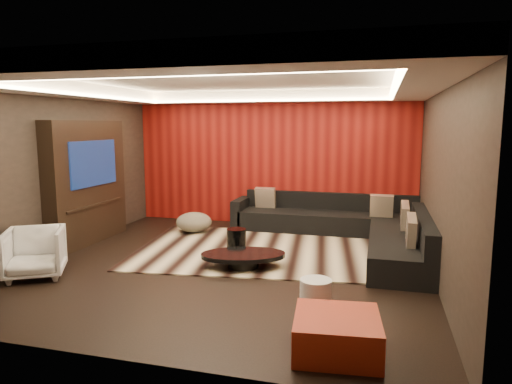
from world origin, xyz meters
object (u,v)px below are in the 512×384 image
(orange_ottoman, at_px, (337,334))
(coffee_table, at_px, (243,260))
(drum_stool, at_px, (236,240))
(sectional_sofa, at_px, (350,228))
(white_side_table, at_px, (316,299))
(armchair, at_px, (35,253))

(orange_ottoman, bearing_deg, coffee_table, 125.72)
(drum_stool, height_order, sectional_sofa, sectional_sofa)
(white_side_table, height_order, orange_ottoman, white_side_table)
(armchair, bearing_deg, white_side_table, -35.88)
(white_side_table, distance_m, orange_ottoman, 0.78)
(drum_stool, distance_m, orange_ottoman, 3.57)
(white_side_table, relative_size, sectional_sofa, 0.12)
(orange_ottoman, bearing_deg, sectional_sofa, 92.06)
(coffee_table, distance_m, armchair, 2.95)
(sectional_sofa, bearing_deg, armchair, -142.92)
(orange_ottoman, bearing_deg, white_side_table, 112.75)
(drum_stool, bearing_deg, white_side_table, -54.22)
(drum_stool, distance_m, sectional_sofa, 2.16)
(coffee_table, distance_m, sectional_sofa, 2.46)
(coffee_table, distance_m, white_side_table, 1.97)
(orange_ottoman, relative_size, armchair, 1.04)
(coffee_table, bearing_deg, drum_stool, 114.34)
(coffee_table, xyz_separation_m, orange_ottoman, (1.59, -2.21, 0.05))
(white_side_table, bearing_deg, drum_stool, 125.78)
(coffee_table, height_order, armchair, armchair)
(coffee_table, xyz_separation_m, armchair, (-2.71, -1.14, 0.22))
(white_side_table, distance_m, armchair, 4.01)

